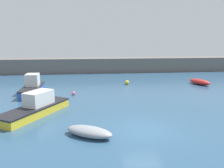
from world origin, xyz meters
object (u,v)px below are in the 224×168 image
object	(u,v)px
mooring_buoy_pink	(74,93)
mooring_buoy_yellow	(127,82)
rowboat_blue_near	(200,82)
rowboat_white_midwater	(89,132)
motorboat_with_cabin	(33,88)
motorboat_grey_hull	(36,107)

from	to	relation	value
mooring_buoy_pink	mooring_buoy_yellow	distance (m)	8.24
rowboat_blue_near	rowboat_white_midwater	distance (m)	20.33
motorboat_with_cabin	mooring_buoy_pink	world-z (taller)	motorboat_with_cabin
motorboat_with_cabin	rowboat_white_midwater	size ratio (longest dim) A/B	1.65
rowboat_white_midwater	mooring_buoy_pink	world-z (taller)	rowboat_white_midwater
motorboat_with_cabin	mooring_buoy_yellow	xyz separation A→B (m)	(11.01, 4.02, -0.45)
rowboat_blue_near	mooring_buoy_yellow	size ratio (longest dim) A/B	6.10
motorboat_grey_hull	mooring_buoy_pink	bearing A→B (deg)	-171.95
motorboat_with_cabin	mooring_buoy_yellow	size ratio (longest dim) A/B	9.73
rowboat_white_midwater	mooring_buoy_pink	bearing A→B (deg)	128.63
motorboat_grey_hull	rowboat_white_midwater	world-z (taller)	motorboat_grey_hull
motorboat_with_cabin	rowboat_white_midwater	distance (m)	12.69
motorboat_with_cabin	rowboat_blue_near	bearing A→B (deg)	96.38
motorboat_grey_hull	mooring_buoy_pink	world-z (taller)	motorboat_grey_hull
mooring_buoy_pink	rowboat_blue_near	bearing A→B (deg)	13.20
motorboat_with_cabin	rowboat_white_midwater	bearing A→B (deg)	25.91
rowboat_blue_near	mooring_buoy_yellow	world-z (taller)	rowboat_blue_near
rowboat_white_midwater	mooring_buoy_yellow	world-z (taller)	rowboat_white_midwater
motorboat_grey_hull	mooring_buoy_yellow	size ratio (longest dim) A/B	11.63
motorboat_grey_hull	mooring_buoy_yellow	xyz separation A→B (m)	(9.16, 10.76, -0.33)
mooring_buoy_pink	mooring_buoy_yellow	world-z (taller)	mooring_buoy_yellow
rowboat_blue_near	rowboat_white_midwater	world-z (taller)	rowboat_blue_near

